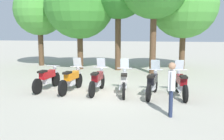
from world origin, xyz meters
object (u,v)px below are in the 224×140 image
motorcycle_4 (152,83)px  tree_4 (184,5)px  motorcycle_0 (47,78)px  motorcycle_1 (72,79)px  tree_1 (79,4)px  tree_0 (39,10)px  motorcycle_5 (181,84)px  motorcycle_3 (124,81)px  person_0 (171,85)px  motorcycle_2 (97,80)px

motorcycle_4 → tree_4: 8.04m
motorcycle_0 → tree_4: (6.40, 6.50, 3.53)m
motorcycle_1 → tree_1: tree_1 is taller
tree_0 → motorcycle_5: bearing=-40.5°
motorcycle_3 → motorcycle_0: bearing=81.4°
motorcycle_1 → person_0: person_0 is taller
motorcycle_0 → motorcycle_2: bearing=-86.2°
person_0 → tree_1: tree_1 is taller
tree_1 → motorcycle_1: bearing=-79.0°
motorcycle_1 → motorcycle_3: same height
tree_4 → motorcycle_3: bearing=-114.3°
motorcycle_1 → tree_0: bearing=39.5°
motorcycle_3 → tree_0: tree_0 is taller
motorcycle_3 → tree_4: (3.05, 6.77, 3.52)m
tree_0 → motorcycle_4: bearing=-44.6°
motorcycle_3 → motorcycle_5: size_ratio=1.00×
motorcycle_2 → motorcycle_4: bearing=-92.9°
tree_0 → tree_4: tree_4 is taller
motorcycle_4 → person_0: size_ratio=1.31×
person_0 → tree_4: 9.92m
tree_0 → person_0: bearing=-50.5°
motorcycle_2 → motorcycle_0: bearing=89.4°
motorcycle_1 → tree_4: size_ratio=0.36×
tree_0 → tree_4: bearing=-3.5°
motorcycle_0 → person_0: person_0 is taller
motorcycle_1 → tree_0: size_ratio=0.39×
motorcycle_0 → motorcycle_3: motorcycle_3 is taller
tree_1 → tree_4: 6.48m
tree_1 → tree_4: size_ratio=1.04×
person_0 → tree_4: tree_4 is taller
motorcycle_1 → person_0: size_ratio=1.32×
motorcycle_0 → tree_4: tree_4 is taller
person_0 → tree_1: bearing=-58.8°
motorcycle_0 → motorcycle_3: size_ratio=0.99×
motorcycle_0 → tree_0: size_ratio=0.39×
tree_1 → motorcycle_4: bearing=-54.5°
motorcycle_4 → tree_4: size_ratio=0.35×
motorcycle_2 → motorcycle_4: same height
motorcycle_4 → person_0: bearing=-157.2°
tree_4 → tree_0: bearing=176.5°
motorcycle_0 → motorcycle_3: 3.36m
motorcycle_1 → tree_0: (-4.30, 7.23, 3.32)m
motorcycle_2 → motorcycle_5: 3.35m
motorcycle_4 → tree_1: size_ratio=0.34×
motorcycle_4 → tree_0: 11.26m
motorcycle_2 → person_0: (2.76, -2.64, 0.45)m
motorcycle_3 → tree_0: (-6.53, 7.36, 3.32)m
motorcycle_2 → tree_1: size_ratio=0.35×
motorcycle_0 → tree_1: size_ratio=0.34×
tree_0 → motorcycle_2: bearing=-53.3°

